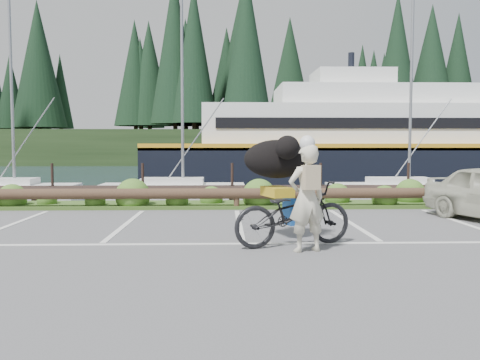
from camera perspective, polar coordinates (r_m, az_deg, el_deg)
name	(u,v)px	position (r m, az deg, el deg)	size (l,w,h in m)	color
ground	(242,240)	(9.81, 0.24, -6.74)	(72.00, 72.00, 0.00)	#515153
harbor_backdrop	(229,155)	(88.12, -1.25, 2.81)	(170.00, 160.00, 30.00)	#172839
vegetation_strip	(236,205)	(15.04, -0.45, -2.79)	(34.00, 1.60, 0.10)	#3D5B21
log_rail	(237,209)	(14.35, -0.39, -3.31)	(32.00, 0.30, 0.60)	#443021
bicycle	(293,213)	(9.20, 6.00, -3.75)	(0.78, 2.25, 1.18)	black
cyclist	(307,198)	(8.69, 7.50, -2.06)	(0.67, 0.44, 1.83)	beige
dog	(277,159)	(9.77, 4.21, 2.37)	(1.28, 0.63, 0.74)	black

